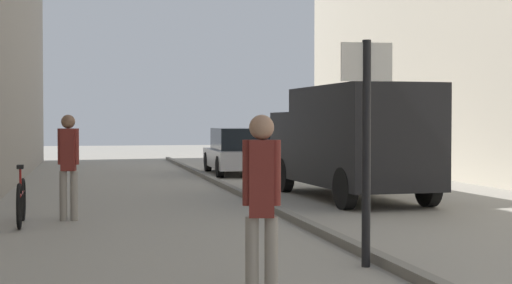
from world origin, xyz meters
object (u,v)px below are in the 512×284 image
Objects in this scene: bicycle_leaning at (21,201)px; delivery_van at (351,139)px; pedestrian_main_foreground at (262,196)px; street_sign_post at (366,132)px; pedestrian_mid_block at (68,160)px; parked_car at (239,151)px.

delivery_van is at bearing 21.59° from bicycle_leaning.
pedestrian_main_foreground is 9.78m from delivery_van.
delivery_van is 2.10× the size of street_sign_post.
delivery_van is (3.99, 8.92, 0.29)m from pedestrian_main_foreground.
pedestrian_mid_block is 11.67m from parked_car.
pedestrian_main_foreground is at bearing -117.15° from delivery_van.
parked_car is at bearing -91.39° from street_sign_post.
street_sign_post is 6.26m from bicycle_leaning.
delivery_van is 8.20m from parked_car.
pedestrian_mid_block is at bearing 27.85° from bicycle_leaning.
pedestrian_main_foreground is 0.98× the size of bicycle_leaning.
street_sign_post reaches higher than pedestrian_mid_block.
street_sign_post reaches higher than parked_car.
street_sign_post is at bearing 57.12° from pedestrian_main_foreground.
pedestrian_main_foreground is 0.97× the size of pedestrian_mid_block.
pedestrian_mid_block is 6.32m from delivery_van.
pedestrian_mid_block is at bearing 117.97° from pedestrian_main_foreground.
pedestrian_main_foreground reaches higher than bicycle_leaning.
pedestrian_main_foreground is at bearing -68.70° from bicycle_leaning.
street_sign_post is at bearing -45.63° from pedestrian_mid_block.
pedestrian_main_foreground is at bearing -64.69° from pedestrian_mid_block.
street_sign_post is (-1.56, -15.47, 0.83)m from parked_car.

